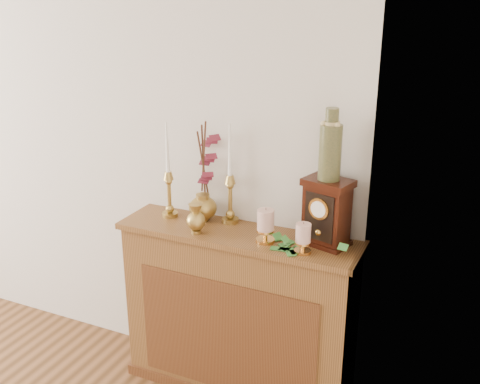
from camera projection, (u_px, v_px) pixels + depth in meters
The scene contains 10 objects.
console_shelf at pixel (238, 318), 2.95m from camera, with size 1.24×0.34×0.93m.
candlestick_left at pixel (169, 187), 2.92m from camera, with size 0.08×0.08×0.51m.
candlestick_center at pixel (230, 191), 2.85m from camera, with size 0.09×0.09×0.52m.
bud_vase at pixel (196, 219), 2.75m from camera, with size 0.10×0.10×0.15m.
ginger_jar at pixel (208, 174), 2.87m from camera, with size 0.22×0.24×0.54m.
pillar_candle_left at pixel (266, 224), 2.64m from camera, with size 0.09×0.09×0.17m.
pillar_candle_right at pixel (303, 237), 2.54m from camera, with size 0.08×0.08×0.15m.
ivy_garland at pixel (306, 248), 2.57m from camera, with size 0.39×0.20×0.08m.
mantel_clock at pixel (326, 213), 2.60m from camera, with size 0.25×0.20×0.32m.
ceramic_vase at pixel (330, 148), 2.50m from camera, with size 0.10×0.10×0.33m.
Camera 1 is at (2.47, -0.22, 2.06)m, focal length 42.00 mm.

